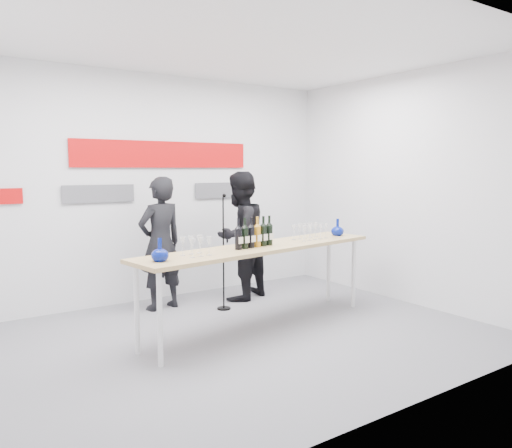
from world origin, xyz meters
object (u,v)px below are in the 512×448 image
tasting_table (261,252)px  mic_stand (224,275)px  presenter_left (160,243)px  presenter_right (240,236)px

tasting_table → mic_stand: (0.02, 0.85, -0.40)m
tasting_table → mic_stand: bearing=80.2°
presenter_left → mic_stand: 0.88m
presenter_right → mic_stand: 0.69m
tasting_table → presenter_right: presenter_right is taller
presenter_right → mic_stand: bearing=13.6°
tasting_table → presenter_right: bearing=59.9°
presenter_left → mic_stand: (0.63, -0.47, -0.39)m
presenter_left → tasting_table: bearing=104.9°
tasting_table → presenter_right: size_ratio=1.80×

